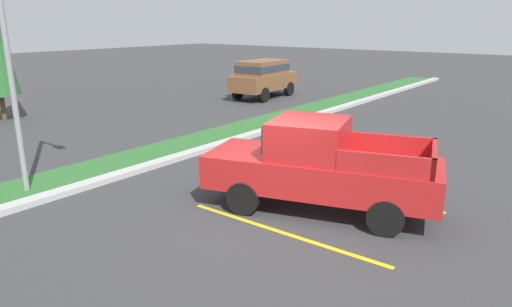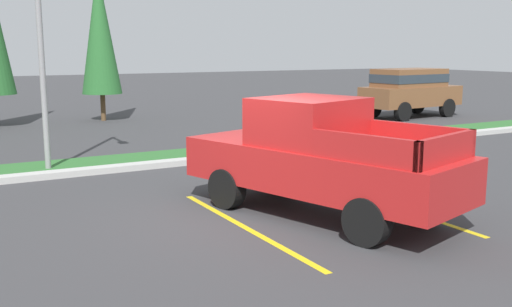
% 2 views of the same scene
% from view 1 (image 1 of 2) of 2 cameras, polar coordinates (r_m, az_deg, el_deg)
% --- Properties ---
extents(ground_plane, '(120.00, 120.00, 0.00)m').
position_cam_1_polar(ground_plane, '(10.51, 2.31, -7.68)').
color(ground_plane, '#38383A').
extents(parking_line_near, '(0.12, 4.80, 0.01)m').
position_cam_1_polar(parking_line_near, '(9.76, 3.16, -9.60)').
color(parking_line_near, yellow).
rests_on(parking_line_near, ground).
extents(parking_line_far, '(0.12, 4.80, 0.01)m').
position_cam_1_polar(parking_line_far, '(12.25, 11.40, -4.46)').
color(parking_line_far, yellow).
rests_on(parking_line_far, ground).
extents(curb_strip, '(56.00, 0.40, 0.15)m').
position_cam_1_polar(curb_strip, '(13.78, -14.94, -2.08)').
color(curb_strip, '#B2B2AD').
rests_on(curb_strip, ground).
extents(grass_median, '(56.00, 1.80, 0.06)m').
position_cam_1_polar(grass_median, '(14.65, -17.58, -1.41)').
color(grass_median, '#2D662D').
rests_on(grass_median, ground).
extents(pickup_truck_main, '(3.32, 5.54, 2.10)m').
position_cam_1_polar(pickup_truck_main, '(10.62, 7.71, -1.56)').
color(pickup_truck_main, black).
rests_on(pickup_truck_main, ground).
extents(suv_distant, '(4.73, 2.25, 2.10)m').
position_cam_1_polar(suv_distant, '(26.56, 0.93, 9.49)').
color(suv_distant, black).
rests_on(suv_distant, ground).
extents(street_light, '(0.24, 1.49, 6.32)m').
position_cam_1_polar(street_light, '(12.44, -27.96, 11.80)').
color(street_light, gray).
rests_on(street_light, ground).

